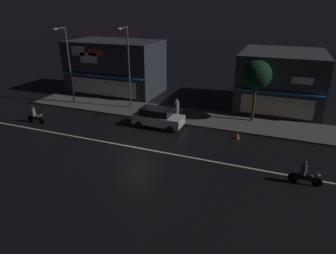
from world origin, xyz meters
name	(u,v)px	position (x,y,z in m)	size (l,w,h in m)	color
ground_plane	(137,148)	(0.00, 0.00, 0.00)	(140.00, 140.00, 0.00)	black
lane_divider_stripe	(137,148)	(0.00, 0.00, 0.01)	(29.14, 0.16, 0.01)	beige
sidewalk_far	(173,114)	(0.00, 7.64, 0.07)	(30.67, 4.29, 0.14)	#4C4C4F
storefront_left_block	(116,67)	(-9.20, 12.89, 3.02)	(10.53, 6.36, 6.04)	#2D333D
storefront_center_block	(280,80)	(9.20, 14.17, 2.80)	(7.90, 8.93, 5.61)	#383A3F
streetlamp_west	(68,60)	(-11.16, 6.95, 4.66)	(0.44, 1.64, 7.73)	#47494C
streetlamp_mid	(128,62)	(-4.64, 7.62, 4.74)	(0.44, 1.64, 7.89)	#47494C
pedestrian_on_sidewalk	(177,109)	(0.71, 6.77, 0.94)	(0.42, 0.42, 1.75)	gray
street_tree	(257,75)	(7.32, 8.55, 4.27)	(2.50, 2.50, 5.40)	#473323
parked_car_near_kerb	(158,117)	(-0.16, 4.36, 0.87)	(4.30, 1.98, 1.67)	silver
motorcycle_lead	(35,116)	(-10.80, 1.27, 0.63)	(1.90, 0.60, 1.52)	black
motorcycle_following	(305,175)	(11.38, -0.70, 0.63)	(1.90, 0.60, 1.52)	black
traffic_cone	(237,135)	(6.69, 4.41, 0.28)	(0.36, 0.36, 0.55)	orange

